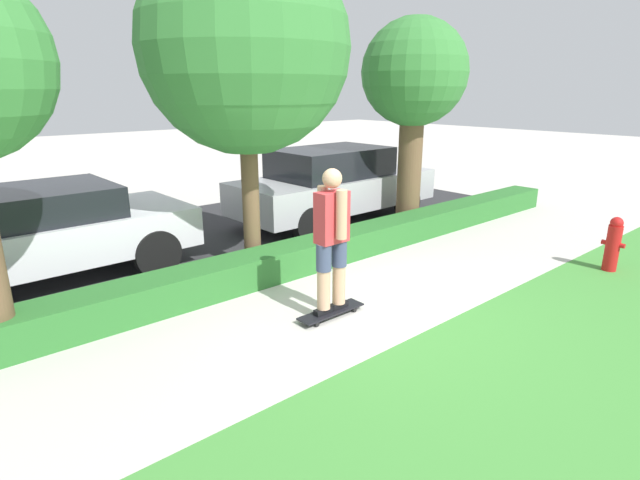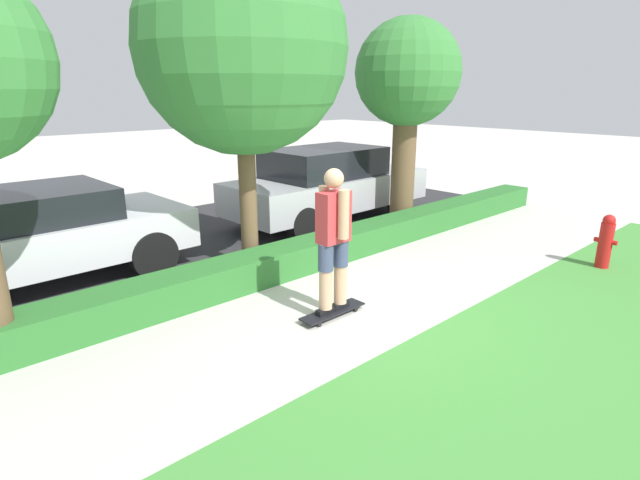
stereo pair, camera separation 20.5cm
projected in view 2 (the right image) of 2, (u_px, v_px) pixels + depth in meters
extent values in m
plane|color=beige|center=(362.00, 305.00, 6.54)|extent=(60.00, 60.00, 0.00)
cube|color=#47933D|center=(611.00, 408.00, 4.43)|extent=(14.59, 4.00, 0.01)
cube|color=#2D2D30|center=(200.00, 238.00, 9.50)|extent=(14.59, 5.00, 0.01)
cube|color=#2D702D|center=(286.00, 260.00, 7.60)|extent=(14.59, 0.60, 0.44)
cube|color=black|center=(333.00, 311.00, 6.21)|extent=(0.93, 0.24, 0.02)
cylinder|color=black|center=(355.00, 309.00, 6.36)|extent=(0.06, 0.04, 0.06)
cylinder|color=black|center=(345.00, 305.00, 6.49)|extent=(0.06, 0.04, 0.06)
cylinder|color=black|center=(319.00, 324.00, 5.95)|extent=(0.06, 0.04, 0.06)
cylinder|color=black|center=(309.00, 319.00, 6.08)|extent=(0.06, 0.04, 0.06)
cube|color=black|center=(325.00, 311.00, 6.11)|extent=(0.26, 0.09, 0.07)
cylinder|color=tan|center=(326.00, 277.00, 5.98)|extent=(0.16, 0.16, 0.83)
cylinder|color=#3D4766|center=(326.00, 257.00, 5.91)|extent=(0.19, 0.19, 0.33)
cube|color=black|center=(340.00, 305.00, 6.28)|extent=(0.26, 0.09, 0.07)
cylinder|color=tan|center=(340.00, 272.00, 6.15)|extent=(0.16, 0.16, 0.83)
cylinder|color=#3D4766|center=(341.00, 253.00, 6.07)|extent=(0.19, 0.19, 0.33)
cube|color=#C6383D|center=(334.00, 217.00, 5.86)|extent=(0.39, 0.22, 0.61)
cylinder|color=tan|center=(344.00, 214.00, 5.72)|extent=(0.13, 0.13, 0.57)
cylinder|color=tan|center=(324.00, 210.00, 5.95)|extent=(0.13, 0.13, 0.57)
sphere|color=tan|center=(334.00, 178.00, 5.72)|extent=(0.23, 0.23, 0.23)
cylinder|color=brown|center=(248.00, 193.00, 7.49)|extent=(0.26, 0.26, 2.46)
sphere|color=#387F38|center=(242.00, 47.00, 6.90)|extent=(2.97, 2.97, 2.97)
cylinder|color=brown|center=(403.00, 166.00, 10.00)|extent=(0.47, 0.47, 2.48)
sphere|color=#387F38|center=(408.00, 72.00, 9.48)|extent=(2.02, 2.02, 2.02)
cube|color=silver|center=(44.00, 240.00, 7.14)|extent=(3.98, 1.89, 0.60)
cube|color=black|center=(29.00, 206.00, 6.91)|extent=(2.08, 1.64, 0.44)
cylinder|color=black|center=(154.00, 255.00, 7.43)|extent=(0.71, 0.22, 0.71)
cylinder|color=black|center=(110.00, 232.00, 8.62)|extent=(0.71, 0.22, 0.71)
cube|color=#B7B7BC|center=(329.00, 190.00, 10.64)|extent=(4.61, 1.83, 0.65)
cube|color=black|center=(324.00, 162.00, 10.38)|extent=(2.41, 1.59, 0.58)
cylinder|color=black|center=(400.00, 202.00, 11.09)|extent=(0.65, 0.21, 0.65)
cylinder|color=black|center=(348.00, 191.00, 12.23)|extent=(0.65, 0.21, 0.65)
cylinder|color=black|center=(304.00, 224.00, 9.25)|extent=(0.65, 0.21, 0.65)
cylinder|color=black|center=(253.00, 209.00, 10.39)|extent=(0.65, 0.21, 0.65)
cylinder|color=red|center=(605.00, 246.00, 7.83)|extent=(0.21, 0.21, 0.73)
sphere|color=red|center=(609.00, 221.00, 7.72)|extent=(0.19, 0.19, 0.19)
cylinder|color=red|center=(613.00, 243.00, 7.74)|extent=(0.07, 0.12, 0.07)
cylinder|color=red|center=(599.00, 240.00, 7.89)|extent=(0.07, 0.12, 0.07)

